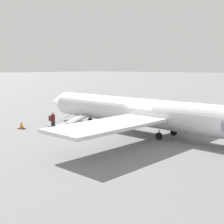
{
  "coord_description": "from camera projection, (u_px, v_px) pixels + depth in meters",
  "views": [
    {
      "loc": [
        -14.87,
        20.9,
        5.48
      ],
      "look_at": [
        3.14,
        0.67,
        1.6
      ],
      "focal_mm": 50.0,
      "sensor_mm": 36.0,
      "label": 1
    }
  ],
  "objects": [
    {
      "name": "ground_plane",
      "position": [
        145.0,
        134.0,
        26.02
      ],
      "size": [
        600.0,
        600.0,
        0.0
      ],
      "primitive_type": "plane",
      "color": "slate"
    },
    {
      "name": "airplane_main",
      "position": [
        154.0,
        113.0,
        25.2
      ],
      "size": [
        26.38,
        19.87,
        6.04
      ],
      "rotation": [
        0.0,
        0.0,
        -0.03
      ],
      "color": "silver",
      "rests_on": "ground"
    },
    {
      "name": "boarding_stairs",
      "position": [
        63.0,
        126.0,
        27.53
      ],
      "size": [
        1.15,
        4.04,
        1.56
      ],
      "rotation": [
        0.0,
        0.0,
        -1.6
      ],
      "color": "#99999E",
      "rests_on": "ground"
    },
    {
      "name": "traffic_cone_near_stairs",
      "position": [
        21.0,
        125.0,
        28.17
      ],
      "size": [
        0.58,
        0.58,
        0.64
      ],
      "color": "black",
      "rests_on": "ground"
    },
    {
      "name": "passenger",
      "position": [
        53.0,
        120.0,
        26.61
      ],
      "size": [
        0.36,
        0.54,
        1.74
      ],
      "rotation": [
        0.0,
        0.0,
        -1.6
      ],
      "color": "#23232D",
      "rests_on": "ground"
    }
  ]
}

